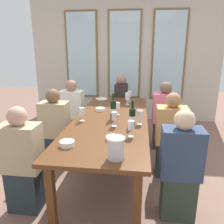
{
  "coord_description": "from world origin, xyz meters",
  "views": [
    {
      "loc": [
        0.37,
        -2.78,
        1.65
      ],
      "look_at": [
        0.0,
        0.14,
        0.79
      ],
      "focal_mm": 36.29,
      "sensor_mm": 36.0,
      "label": 1
    }
  ],
  "objects_px": {
    "metal_pitcher": "(116,148)",
    "wine_glass_2": "(127,96)",
    "seated_person_4": "(73,114)",
    "seated_person_6": "(121,104)",
    "wine_glass_7": "(82,112)",
    "seated_person_5": "(164,117)",
    "wine_glass_6": "(140,115)",
    "seated_person_2": "(55,131)",
    "tasting_bowl_2": "(113,138)",
    "wine_glass_4": "(114,116)",
    "seated_person_1": "(180,169)",
    "seated_person_0": "(23,163)",
    "wine_glass_5": "(130,95)",
    "dining_table": "(111,123)",
    "seated_person_3": "(170,138)",
    "wine_glass_0": "(118,106)",
    "tasting_bowl_1": "(67,144)",
    "tasting_bowl_0": "(100,109)",
    "wine_glass_1": "(131,126)",
    "wine_bottle_0": "(113,109)",
    "white_plate_0": "(102,99)",
    "wine_bottle_1": "(132,116)",
    "wine_glass_3": "(128,98)"
  },
  "relations": [
    {
      "from": "white_plate_0",
      "to": "wine_bottle_0",
      "type": "bearing_deg",
      "value": -72.7
    },
    {
      "from": "seated_person_0",
      "to": "wine_glass_1",
      "type": "bearing_deg",
      "value": 15.89
    },
    {
      "from": "dining_table",
      "to": "seated_person_4",
      "type": "distance_m",
      "value": 1.15
    },
    {
      "from": "dining_table",
      "to": "white_plate_0",
      "type": "xyz_separation_m",
      "value": [
        -0.31,
        1.11,
        0.07
      ]
    },
    {
      "from": "seated_person_0",
      "to": "seated_person_2",
      "type": "height_order",
      "value": "same"
    },
    {
      "from": "tasting_bowl_1",
      "to": "seated_person_4",
      "type": "distance_m",
      "value": 1.81
    },
    {
      "from": "wine_glass_0",
      "to": "seated_person_2",
      "type": "distance_m",
      "value": 0.92
    },
    {
      "from": "tasting_bowl_2",
      "to": "wine_glass_4",
      "type": "height_order",
      "value": "wine_glass_4"
    },
    {
      "from": "dining_table",
      "to": "tasting_bowl_1",
      "type": "height_order",
      "value": "tasting_bowl_1"
    },
    {
      "from": "wine_bottle_1",
      "to": "wine_glass_1",
      "type": "relative_size",
      "value": 1.76
    },
    {
      "from": "seated_person_0",
      "to": "wine_glass_7",
      "type": "bearing_deg",
      "value": 60.11
    },
    {
      "from": "metal_pitcher",
      "to": "wine_glass_2",
      "type": "distance_m",
      "value": 1.94
    },
    {
      "from": "wine_glass_0",
      "to": "wine_glass_3",
      "type": "relative_size",
      "value": 1.0
    },
    {
      "from": "wine_glass_1",
      "to": "seated_person_2",
      "type": "distance_m",
      "value": 1.27
    },
    {
      "from": "seated_person_2",
      "to": "seated_person_4",
      "type": "relative_size",
      "value": 1.0
    },
    {
      "from": "wine_glass_5",
      "to": "wine_glass_7",
      "type": "distance_m",
      "value": 1.25
    },
    {
      "from": "tasting_bowl_0",
      "to": "seated_person_4",
      "type": "relative_size",
      "value": 0.12
    },
    {
      "from": "dining_table",
      "to": "seated_person_3",
      "type": "relative_size",
      "value": 2.27
    },
    {
      "from": "metal_pitcher",
      "to": "seated_person_4",
      "type": "bearing_deg",
      "value": 116.58
    },
    {
      "from": "wine_glass_1",
      "to": "seated_person_2",
      "type": "xyz_separation_m",
      "value": [
        -1.06,
        0.6,
        -0.34
      ]
    },
    {
      "from": "tasting_bowl_1",
      "to": "seated_person_6",
      "type": "xyz_separation_m",
      "value": [
        0.3,
        2.5,
        -0.24
      ]
    },
    {
      "from": "seated_person_1",
      "to": "seated_person_0",
      "type": "bearing_deg",
      "value": -176.91
    },
    {
      "from": "dining_table",
      "to": "wine_glass_0",
      "type": "distance_m",
      "value": 0.27
    },
    {
      "from": "metal_pitcher",
      "to": "tasting_bowl_1",
      "type": "xyz_separation_m",
      "value": [
        -0.48,
        0.19,
        -0.07
      ]
    },
    {
      "from": "tasting_bowl_2",
      "to": "wine_glass_6",
      "type": "height_order",
      "value": "wine_glass_6"
    },
    {
      "from": "wine_glass_7",
      "to": "seated_person_5",
      "type": "height_order",
      "value": "seated_person_5"
    },
    {
      "from": "wine_glass_0",
      "to": "wine_glass_5",
      "type": "bearing_deg",
      "value": 81.41
    },
    {
      "from": "seated_person_1",
      "to": "tasting_bowl_1",
      "type": "bearing_deg",
      "value": -175.23
    },
    {
      "from": "wine_glass_0",
      "to": "wine_glass_7",
      "type": "height_order",
      "value": "same"
    },
    {
      "from": "wine_glass_4",
      "to": "wine_glass_5",
      "type": "distance_m",
      "value": 1.28
    },
    {
      "from": "tasting_bowl_2",
      "to": "seated_person_3",
      "type": "xyz_separation_m",
      "value": [
        0.66,
        0.66,
        -0.23
      ]
    },
    {
      "from": "tasting_bowl_1",
      "to": "seated_person_6",
      "type": "distance_m",
      "value": 2.53
    },
    {
      "from": "seated_person_4",
      "to": "metal_pitcher",
      "type": "bearing_deg",
      "value": -63.42
    },
    {
      "from": "wine_bottle_1",
      "to": "seated_person_2",
      "type": "distance_m",
      "value": 1.14
    },
    {
      "from": "dining_table",
      "to": "white_plate_0",
      "type": "height_order",
      "value": "white_plate_0"
    },
    {
      "from": "tasting_bowl_1",
      "to": "seated_person_5",
      "type": "relative_size",
      "value": 0.13
    },
    {
      "from": "dining_table",
      "to": "white_plate_0",
      "type": "relative_size",
      "value": 12.03
    },
    {
      "from": "wine_glass_4",
      "to": "seated_person_3",
      "type": "relative_size",
      "value": 0.16
    },
    {
      "from": "wine_bottle_0",
      "to": "seated_person_3",
      "type": "bearing_deg",
      "value": -2.82
    },
    {
      "from": "tasting_bowl_0",
      "to": "tasting_bowl_1",
      "type": "distance_m",
      "value": 1.24
    },
    {
      "from": "seated_person_1",
      "to": "wine_glass_7",
      "type": "bearing_deg",
      "value": 149.5
    },
    {
      "from": "seated_person_5",
      "to": "dining_table",
      "type": "bearing_deg",
      "value": -133.26
    },
    {
      "from": "white_plate_0",
      "to": "dining_table",
      "type": "bearing_deg",
      "value": -74.34
    },
    {
      "from": "dining_table",
      "to": "wine_glass_2",
      "type": "distance_m",
      "value": 0.9
    },
    {
      "from": "wine_glass_0",
      "to": "seated_person_1",
      "type": "xyz_separation_m",
      "value": [
        0.7,
        -0.98,
        -0.34
      ]
    },
    {
      "from": "wine_glass_2",
      "to": "wine_glass_3",
      "type": "bearing_deg",
      "value": -84.61
    },
    {
      "from": "tasting_bowl_1",
      "to": "seated_person_2",
      "type": "xyz_separation_m",
      "value": [
        -0.48,
        0.91,
        -0.24
      ]
    },
    {
      "from": "tasting_bowl_0",
      "to": "seated_person_3",
      "type": "height_order",
      "value": "seated_person_3"
    },
    {
      "from": "wine_glass_6",
      "to": "seated_person_2",
      "type": "xyz_separation_m",
      "value": [
        -1.15,
        0.2,
        -0.34
      ]
    },
    {
      "from": "seated_person_4",
      "to": "seated_person_6",
      "type": "distance_m",
      "value": 1.09
    }
  ]
}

